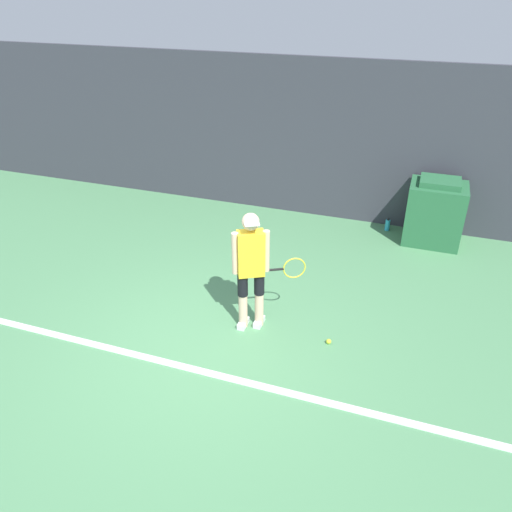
# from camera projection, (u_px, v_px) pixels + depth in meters

# --- Properties ---
(ground_plane) EXTENTS (24.00, 24.00, 0.00)m
(ground_plane) POSITION_uv_depth(u_px,v_px,m) (201.00, 347.00, 6.43)
(ground_plane) COLOR #518C5B
(back_wall) EXTENTS (24.00, 0.10, 2.97)m
(back_wall) POSITION_uv_depth(u_px,v_px,m) (298.00, 139.00, 9.46)
(back_wall) COLOR #383842
(back_wall) RESTS_ON ground_plane
(court_baseline) EXTENTS (21.60, 0.10, 0.01)m
(court_baseline) POSITION_uv_depth(u_px,v_px,m) (187.00, 368.00, 6.09)
(court_baseline) COLOR white
(court_baseline) RESTS_ON ground_plane
(tennis_player) EXTENTS (0.87, 0.54, 1.68)m
(tennis_player) POSITION_uv_depth(u_px,v_px,m) (252.00, 266.00, 6.39)
(tennis_player) COLOR beige
(tennis_player) RESTS_ON ground_plane
(tennis_ball) EXTENTS (0.07, 0.07, 0.07)m
(tennis_ball) POSITION_uv_depth(u_px,v_px,m) (329.00, 341.00, 6.48)
(tennis_ball) COLOR #D1E533
(tennis_ball) RESTS_ON ground_plane
(covered_chair) EXTENTS (0.95, 0.78, 1.18)m
(covered_chair) POSITION_uv_depth(u_px,v_px,m) (435.00, 212.00, 8.75)
(covered_chair) COLOR #28663D
(covered_chair) RESTS_ON ground_plane
(water_bottle) EXTENTS (0.09, 0.09, 0.24)m
(water_bottle) POSITION_uv_depth(u_px,v_px,m) (388.00, 225.00, 9.35)
(water_bottle) COLOR #33ADD6
(water_bottle) RESTS_ON ground_plane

